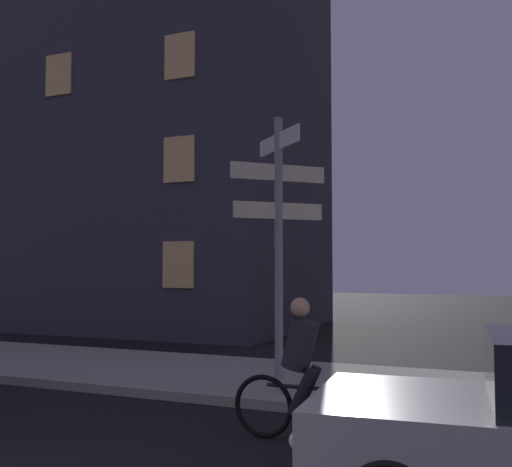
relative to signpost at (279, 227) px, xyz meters
The scene contains 4 objects.
sidewalk_kerb 2.83m from the signpost, 114.41° to the left, with size 40.00×3.43×0.14m, color gray.
signpost is the anchor object (origin of this frame).
cyclist 2.62m from the signpost, 60.86° to the right, with size 1.82×0.33×1.61m.
building_left_block 14.54m from the signpost, 133.81° to the left, with size 12.01×7.61×19.43m.
Camera 1 is at (3.60, -2.90, 1.97)m, focal length 41.93 mm.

